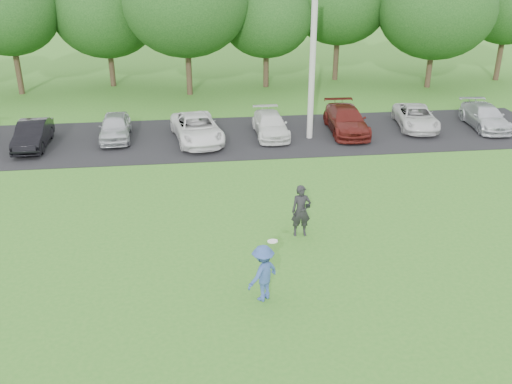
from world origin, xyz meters
The scene contains 7 objects.
ground centered at (0.00, 0.00, 0.00)m, with size 100.00×100.00×0.00m, color #317020.
parking_lot centered at (0.00, 13.00, 0.01)m, with size 32.00×6.50×0.03m, color black.
utility_pole centered at (3.72, 12.42, 4.76)m, with size 0.28×0.28×9.53m, color #ABAAA6.
frisbee_player centered at (-0.32, -0.75, 0.83)m, with size 1.21×1.15×1.90m.
camera_bystander centered at (1.40, 2.74, 0.89)m, with size 0.65×0.45×1.77m.
parked_cars centered at (0.08, 13.02, 0.63)m, with size 28.03×5.19×1.26m.
tree_row centered at (1.51, 22.76, 4.91)m, with size 42.39×9.85×8.64m.
Camera 1 is at (-2.07, -13.74, 9.18)m, focal length 40.00 mm.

